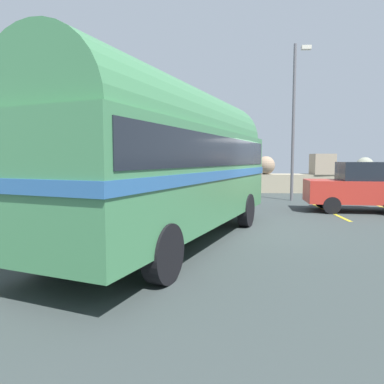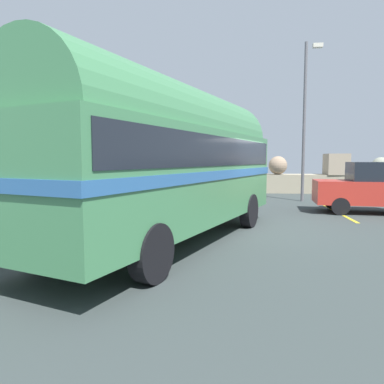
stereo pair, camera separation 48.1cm
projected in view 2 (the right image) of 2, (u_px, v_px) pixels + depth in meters
name	position (u px, v px, depth m)	size (l,w,h in m)	color
ground	(240.00, 229.00, 10.07)	(32.00, 26.00, 0.02)	#343C3C
breakwater	(242.00, 179.00, 21.62)	(31.36, 2.19, 2.47)	gray
vintage_coach	(171.00, 156.00, 8.27)	(5.05, 8.90, 3.70)	black
parked_car_nearest	(376.00, 187.00, 12.92)	(4.22, 2.02, 1.86)	black
lamp_post	(306.00, 114.00, 16.41)	(0.85, 0.47, 7.28)	#5B5B60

